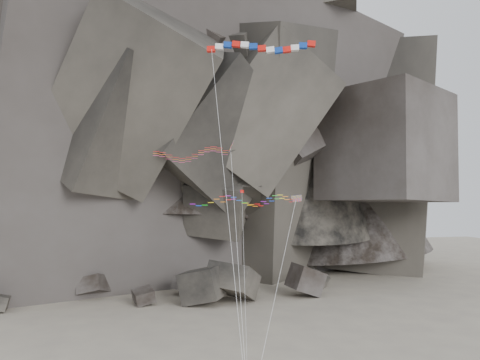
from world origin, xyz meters
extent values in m
cube|color=#47423F|center=(20.58, 31.46, 2.07)|extent=(6.88, 5.21, 5.80)
cube|color=#47423F|center=(-24.99, 39.67, 3.04)|extent=(10.18, 10.04, 7.86)
cube|color=#47423F|center=(-14.81, 37.67, 1.36)|extent=(5.76, 6.09, 4.55)
cube|color=#47423F|center=(0.42, 37.48, 1.16)|extent=(4.87, 4.23, 3.66)
cube|color=#47423F|center=(2.42, 29.46, 2.46)|extent=(8.42, 7.74, 6.10)
cube|color=#47423F|center=(25.54, 37.89, 1.06)|extent=(4.92, 4.59, 3.88)
cube|color=#47423F|center=(-6.61, 31.30, 0.93)|extent=(3.99, 4.44, 2.87)
cube|color=#47423F|center=(7.57, 30.47, 2.08)|extent=(10.16, 10.00, 6.87)
cylinder|color=silver|center=(0.98, -4.67, 11.78)|extent=(1.69, 15.06, 20.79)
cube|color=red|center=(-0.28, 2.72, 32.39)|extent=(0.95, 0.76, 0.55)
cube|color=white|center=(0.54, 2.45, 32.61)|extent=(0.98, 0.77, 0.61)
cube|color=#0D3294|center=(1.36, 2.13, 32.76)|extent=(1.01, 0.78, 0.65)
cube|color=red|center=(2.18, 1.78, 32.78)|extent=(1.01, 0.78, 0.66)
cube|color=white|center=(3.01, 1.42, 32.66)|extent=(0.99, 0.77, 0.62)
cube|color=#0D3294|center=(3.83, 1.09, 32.44)|extent=(0.96, 0.76, 0.57)
cube|color=red|center=(4.65, 0.80, 32.21)|extent=(0.98, 0.77, 0.60)
cube|color=white|center=(5.48, 0.57, 32.04)|extent=(1.00, 0.78, 0.65)
cube|color=#0D3294|center=(6.30, 0.39, 31.99)|extent=(1.01, 0.78, 0.66)
cube|color=red|center=(7.12, 0.25, 32.08)|extent=(1.00, 0.78, 0.63)
cube|color=white|center=(7.95, 0.12, 32.28)|extent=(0.97, 0.77, 0.58)
cube|color=#0D3294|center=(8.77, -0.03, 32.51)|extent=(0.97, 0.77, 0.58)
cube|color=red|center=(9.59, -0.21, 32.71)|extent=(1.00, 0.78, 0.64)
cylinder|color=silver|center=(-0.07, -4.85, 16.89)|extent=(0.46, 14.70, 31.01)
cube|color=yellow|center=(8.94, 2.69, 17.00)|extent=(1.22, 0.51, 0.65)
cube|color=#0CB219|center=(8.94, 2.54, 16.75)|extent=(1.02, 0.38, 0.45)
cylinder|color=silver|center=(4.55, -4.74, 9.20)|extent=(8.83, 14.91, 15.62)
cube|color=red|center=(3.54, 5.17, 17.69)|extent=(0.45, 0.27, 0.31)
cube|color=#0D3294|center=(3.38, 5.18, 17.69)|extent=(0.18, 0.12, 0.32)
cylinder|color=silver|center=(1.84, -3.50, 9.54)|extent=(3.41, 17.38, 16.31)
camera|label=1|loc=(-7.58, -44.73, 17.15)|focal=35.00mm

